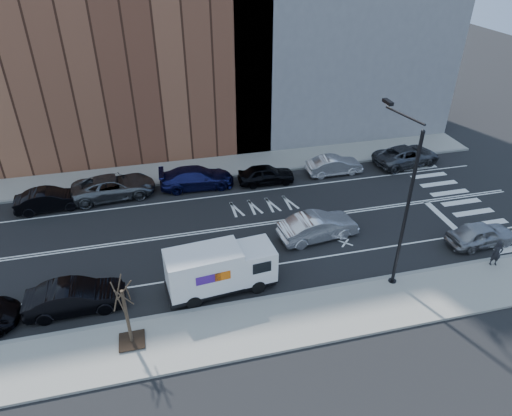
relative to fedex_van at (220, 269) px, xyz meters
name	(u,v)px	position (x,y,z in m)	size (l,w,h in m)	color
ground	(240,227)	(2.27, 5.60, -1.41)	(120.00, 120.00, 0.00)	black
sidewalk_near	(277,323)	(2.27, -3.20, -1.33)	(44.00, 3.60, 0.15)	gray
sidewalk_far	(217,167)	(2.27, 14.40, -1.33)	(44.00, 3.60, 0.15)	gray
curb_near	(268,298)	(2.27, -1.40, -1.32)	(44.00, 0.25, 0.17)	gray
curb_far	(221,177)	(2.27, 12.60, -1.32)	(44.00, 0.25, 0.17)	gray
crosswalk	(455,197)	(18.27, 5.60, -1.40)	(3.00, 14.00, 0.01)	white
road_markings	(240,227)	(2.27, 5.60, -1.40)	(40.00, 8.60, 0.01)	white
bldg_brick	(95,13)	(-5.73, 21.20, 9.59)	(26.00, 10.00, 22.00)	brown
streetlight	(403,200)	(9.27, -1.31, 3.67)	(0.44, 4.02, 9.34)	black
street_tree	(128,322)	(-4.73, -2.80, 0.05)	(1.20, 1.20, 3.75)	black
fedex_van	(220,269)	(0.00, 0.00, 0.00)	(6.02, 2.54, 2.68)	black
far_parked_b	(50,200)	(-10.00, 10.92, -0.66)	(1.59, 4.55, 1.50)	black
far_parked_c	(114,187)	(-5.73, 11.64, -0.60)	(2.68, 5.82, 1.62)	#56595E
far_parked_d	(197,178)	(0.27, 11.61, -0.61)	(2.23, 5.49, 1.59)	#16184E
far_parked_e	(266,174)	(5.47, 11.02, -0.68)	(1.72, 4.28, 1.46)	black
far_parked_f	(334,165)	(11.07, 11.22, -0.68)	(1.54, 4.40, 1.45)	silver
far_parked_g	(407,156)	(17.50, 11.38, -0.63)	(2.56, 5.56, 1.54)	#45474C
driving_sedan	(318,227)	(6.77, 3.29, -0.58)	(1.75, 5.03, 1.66)	silver
near_parked_rear_a	(75,297)	(-7.41, 0.24, -0.60)	(1.70, 4.87, 1.60)	black
near_parked_front	(481,234)	(16.26, 0.25, -0.67)	(1.73, 4.31, 1.47)	#9C9CA0
pedestrian	(497,253)	(15.65, -1.86, -0.45)	(0.59, 0.39, 1.61)	black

